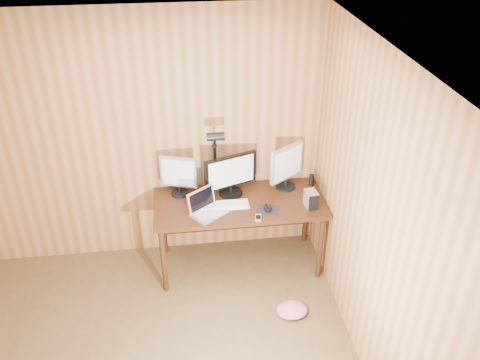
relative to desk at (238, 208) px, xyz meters
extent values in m
plane|color=silver|center=(-0.93, -1.70, 1.87)|extent=(4.00, 4.00, 0.00)
plane|color=#AE733F|center=(-0.93, 0.30, 0.62)|extent=(4.00, 0.00, 4.00)
plane|color=#AE733F|center=(0.82, -1.70, 0.62)|extent=(0.00, 4.00, 4.00)
cube|color=#371A0B|center=(0.00, -0.07, 0.10)|extent=(1.60, 0.70, 0.04)
cube|color=#371A0B|center=(0.00, 0.25, -0.17)|extent=(1.48, 0.02, 0.51)
cylinder|color=#371A0B|center=(-0.74, -0.36, -0.27)|extent=(0.05, 0.05, 0.71)
cylinder|color=#371A0B|center=(-0.74, 0.22, -0.27)|extent=(0.05, 0.05, 0.71)
cylinder|color=#371A0B|center=(0.74, -0.36, -0.27)|extent=(0.05, 0.05, 0.71)
cylinder|color=#371A0B|center=(0.74, 0.22, -0.27)|extent=(0.05, 0.05, 0.71)
cylinder|color=black|center=(-0.06, 0.08, 0.13)|extent=(0.23, 0.23, 0.02)
cylinder|color=black|center=(-0.06, 0.08, 0.18)|extent=(0.03, 0.03, 0.07)
cube|color=black|center=(-0.06, 0.08, 0.37)|extent=(0.51, 0.21, 0.33)
cube|color=silver|center=(-0.06, 0.06, 0.37)|extent=(0.44, 0.16, 0.28)
cylinder|color=black|center=(-0.55, 0.13, 0.13)|extent=(0.17, 0.17, 0.02)
cylinder|color=black|center=(-0.55, 0.13, 0.18)|extent=(0.03, 0.03, 0.07)
cube|color=#B4B4B9|center=(-0.55, 0.13, 0.37)|extent=(0.34, 0.15, 0.31)
cube|color=silver|center=(-0.56, 0.12, 0.37)|extent=(0.29, 0.11, 0.26)
cylinder|color=black|center=(0.48, 0.12, 0.13)|extent=(0.19, 0.19, 0.02)
cylinder|color=black|center=(0.48, 0.12, 0.18)|extent=(0.04, 0.04, 0.08)
cube|color=#B4B4B9|center=(0.48, 0.12, 0.40)|extent=(0.35, 0.25, 0.35)
cube|color=silver|center=(0.50, 0.11, 0.40)|extent=(0.29, 0.20, 0.30)
cube|color=silver|center=(-0.30, -0.24, 0.13)|extent=(0.37, 0.35, 0.02)
cube|color=silver|center=(-0.36, -0.16, 0.24)|extent=(0.27, 0.22, 0.20)
cube|color=black|center=(-0.36, -0.16, 0.24)|extent=(0.23, 0.18, 0.17)
cube|color=#B2B2B7|center=(-0.30, -0.24, 0.14)|extent=(0.28, 0.26, 0.00)
cube|color=white|center=(-0.16, -0.13, 0.13)|extent=(0.48, 0.15, 0.02)
cube|color=white|center=(-0.16, -0.13, 0.14)|extent=(0.45, 0.12, 0.00)
cube|color=black|center=(0.24, -0.24, 0.12)|extent=(0.24, 0.21, 0.00)
ellipsoid|color=black|center=(0.24, -0.24, 0.15)|extent=(0.10, 0.13, 0.04)
cube|color=silver|center=(0.64, -0.23, 0.20)|extent=(0.12, 0.15, 0.16)
cube|color=black|center=(0.65, -0.30, 0.20)|extent=(0.09, 0.02, 0.15)
cube|color=silver|center=(0.13, -0.36, 0.13)|extent=(0.07, 0.12, 0.01)
cube|color=black|center=(0.13, -0.36, 0.14)|extent=(0.06, 0.07, 0.00)
cylinder|color=black|center=(0.75, 0.13, 0.18)|extent=(0.05, 0.05, 0.12)
cube|color=black|center=(-0.20, 0.23, 0.11)|extent=(0.05, 0.06, 0.06)
cylinder|color=black|center=(-0.20, 0.23, 0.35)|extent=(0.03, 0.03, 0.45)
sphere|color=black|center=(-0.20, 0.23, 0.58)|extent=(0.05, 0.05, 0.05)
cylinder|color=black|center=(-0.20, 0.16, 0.66)|extent=(0.02, 0.16, 0.19)
cylinder|color=black|center=(-0.20, 0.07, 0.75)|extent=(0.16, 0.08, 0.08)
camera|label=1|loc=(-0.51, -4.02, 2.77)|focal=38.00mm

